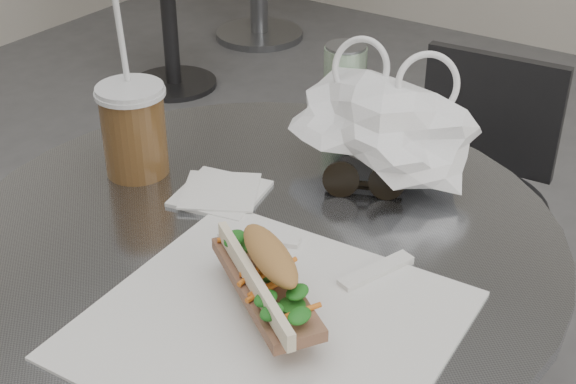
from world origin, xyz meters
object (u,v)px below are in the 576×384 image
Objects in this scene: sunglasses at (364,183)px; iced_coffee at (134,128)px; bg_chair at (160,10)px; drink_can at (345,84)px; chair_far at (455,247)px; banh_mi at (267,280)px.

iced_coffee is at bearing 175.34° from sunglasses.
sunglasses is at bearing -32.73° from bg_chair.
bg_chair is 5.76× the size of drink_can.
banh_mi is at bearing 92.89° from chair_far.
iced_coffee is at bearing -170.52° from banh_mi.
chair_far is 0.97× the size of bg_chair.
chair_far is 6.65× the size of sunglasses.
bg_chair is (-1.57, 0.82, 0.01)m from chair_far.
iced_coffee is 2.21× the size of drink_can.
sunglasses is at bearing 131.04° from banh_mi.
iced_coffee is (1.34, -1.49, 0.48)m from bg_chair.
iced_coffee is at bearing -117.57° from drink_can.
banh_mi is 0.48m from drink_can.
drink_can is (0.16, 0.30, -0.00)m from iced_coffee.
bg_chair is 2.93× the size of banh_mi.
iced_coffee is at bearing -40.80° from bg_chair.
banh_mi is 0.36m from iced_coffee.
banh_mi is at bearing -69.08° from drink_can.
bg_chair is at bearing 131.92° from iced_coffee.
banh_mi is 0.89× the size of iced_coffee.
bg_chair is at bearing -31.39° from chair_far.
bg_chair reaches higher than chair_far.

